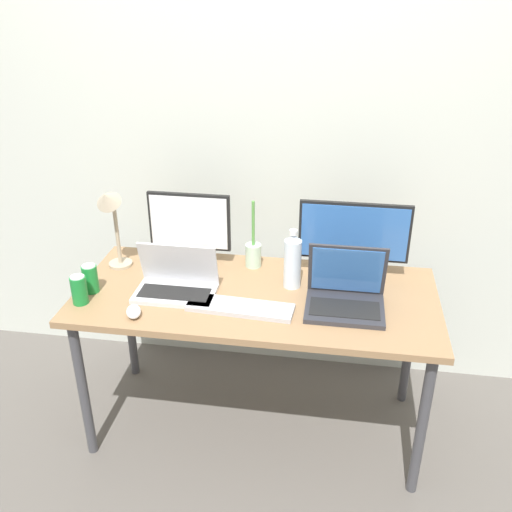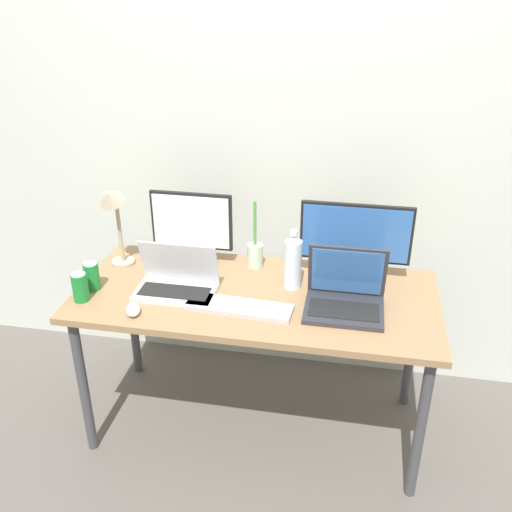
{
  "view_description": "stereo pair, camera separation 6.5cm",
  "coord_description": "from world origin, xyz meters",
  "px_view_note": "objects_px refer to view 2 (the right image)",
  "views": [
    {
      "loc": [
        0.33,
        -2.09,
        2.0
      ],
      "look_at": [
        0.0,
        0.0,
        0.92
      ],
      "focal_mm": 40.0,
      "sensor_mm": 36.0,
      "label": 1
    },
    {
      "loc": [
        0.39,
        -2.08,
        2.0
      ],
      "look_at": [
        0.0,
        0.0,
        0.92
      ],
      "focal_mm": 40.0,
      "sensor_mm": 36.0,
      "label": 2
    }
  ],
  "objects_px": {
    "monitor_center": "(355,238)",
    "keyboard_main": "(239,307)",
    "laptop_silver": "(177,280)",
    "soda_can_by_laptop": "(92,276)",
    "work_desk": "(256,307)",
    "mouse_by_keyboard": "(133,310)",
    "water_bottle": "(293,261)",
    "laptop_secondary": "(345,295)",
    "monitor_left": "(192,228)",
    "soda_can_near_keyboard": "(80,287)",
    "bamboo_vase": "(255,253)",
    "desk_lamp": "(113,212)"
  },
  "relations": [
    {
      "from": "work_desk",
      "to": "soda_can_by_laptop",
      "type": "distance_m",
      "value": 0.72
    },
    {
      "from": "mouse_by_keyboard",
      "to": "desk_lamp",
      "type": "distance_m",
      "value": 0.5
    },
    {
      "from": "monitor_center",
      "to": "mouse_by_keyboard",
      "type": "xyz_separation_m",
      "value": [
        -0.86,
        -0.48,
        -0.17
      ]
    },
    {
      "from": "work_desk",
      "to": "mouse_by_keyboard",
      "type": "xyz_separation_m",
      "value": [
        -0.46,
        -0.25,
        0.09
      ]
    },
    {
      "from": "mouse_by_keyboard",
      "to": "water_bottle",
      "type": "xyz_separation_m",
      "value": [
        0.61,
        0.34,
        0.11
      ]
    },
    {
      "from": "laptop_silver",
      "to": "soda_can_by_laptop",
      "type": "bearing_deg",
      "value": -172.22
    },
    {
      "from": "soda_can_by_laptop",
      "to": "desk_lamp",
      "type": "height_order",
      "value": "desk_lamp"
    },
    {
      "from": "soda_can_by_laptop",
      "to": "bamboo_vase",
      "type": "distance_m",
      "value": 0.74
    },
    {
      "from": "laptop_secondary",
      "to": "keyboard_main",
      "type": "distance_m",
      "value": 0.44
    },
    {
      "from": "monitor_center",
      "to": "keyboard_main",
      "type": "xyz_separation_m",
      "value": [
        -0.45,
        -0.37,
        -0.18
      ]
    },
    {
      "from": "monitor_left",
      "to": "monitor_center",
      "type": "xyz_separation_m",
      "value": [
        0.75,
        -0.01,
        0.02
      ]
    },
    {
      "from": "laptop_silver",
      "to": "monitor_center",
      "type": "bearing_deg",
      "value": 20.24
    },
    {
      "from": "laptop_silver",
      "to": "mouse_by_keyboard",
      "type": "bearing_deg",
      "value": -120.4
    },
    {
      "from": "monitor_left",
      "to": "mouse_by_keyboard",
      "type": "relative_size",
      "value": 3.95
    },
    {
      "from": "laptop_silver",
      "to": "water_bottle",
      "type": "height_order",
      "value": "water_bottle"
    },
    {
      "from": "water_bottle",
      "to": "mouse_by_keyboard",
      "type": "bearing_deg",
      "value": -150.97
    },
    {
      "from": "soda_can_near_keyboard",
      "to": "water_bottle",
      "type": "bearing_deg",
      "value": 17.82
    },
    {
      "from": "bamboo_vase",
      "to": "water_bottle",
      "type": "bearing_deg",
      "value": -39.18
    },
    {
      "from": "laptop_secondary",
      "to": "mouse_by_keyboard",
      "type": "bearing_deg",
      "value": -166.38
    },
    {
      "from": "monitor_left",
      "to": "monitor_center",
      "type": "height_order",
      "value": "monitor_center"
    },
    {
      "from": "laptop_silver",
      "to": "water_bottle",
      "type": "xyz_separation_m",
      "value": [
        0.48,
        0.13,
        0.07
      ]
    },
    {
      "from": "soda_can_by_laptop",
      "to": "mouse_by_keyboard",
      "type": "bearing_deg",
      "value": -32.71
    },
    {
      "from": "laptop_secondary",
      "to": "work_desk",
      "type": "bearing_deg",
      "value": 172.88
    },
    {
      "from": "monitor_center",
      "to": "water_bottle",
      "type": "bearing_deg",
      "value": -150.58
    },
    {
      "from": "work_desk",
      "to": "keyboard_main",
      "type": "distance_m",
      "value": 0.17
    },
    {
      "from": "work_desk",
      "to": "bamboo_vase",
      "type": "xyz_separation_m",
      "value": [
        -0.05,
        0.25,
        0.13
      ]
    },
    {
      "from": "mouse_by_keyboard",
      "to": "water_bottle",
      "type": "bearing_deg",
      "value": 7.81
    },
    {
      "from": "work_desk",
      "to": "laptop_secondary",
      "type": "bearing_deg",
      "value": -7.12
    },
    {
      "from": "monitor_center",
      "to": "water_bottle",
      "type": "distance_m",
      "value": 0.3
    },
    {
      "from": "laptop_silver",
      "to": "bamboo_vase",
      "type": "distance_m",
      "value": 0.41
    },
    {
      "from": "laptop_secondary",
      "to": "monitor_left",
      "type": "bearing_deg",
      "value": 158.32
    },
    {
      "from": "monitor_left",
      "to": "bamboo_vase",
      "type": "bearing_deg",
      "value": 0.89
    },
    {
      "from": "mouse_by_keyboard",
      "to": "soda_can_near_keyboard",
      "type": "bearing_deg",
      "value": 145.34
    },
    {
      "from": "laptop_silver",
      "to": "work_desk",
      "type": "bearing_deg",
      "value": 7.23
    },
    {
      "from": "laptop_silver",
      "to": "monitor_left",
      "type": "bearing_deg",
      "value": 92.19
    },
    {
      "from": "keyboard_main",
      "to": "monitor_center",
      "type": "bearing_deg",
      "value": 43.48
    },
    {
      "from": "keyboard_main",
      "to": "soda_can_near_keyboard",
      "type": "bearing_deg",
      "value": -172.01
    },
    {
      "from": "monitor_left",
      "to": "bamboo_vase",
      "type": "height_order",
      "value": "monitor_left"
    },
    {
      "from": "laptop_secondary",
      "to": "bamboo_vase",
      "type": "height_order",
      "value": "bamboo_vase"
    },
    {
      "from": "monitor_left",
      "to": "desk_lamp",
      "type": "bearing_deg",
      "value": -158.31
    },
    {
      "from": "bamboo_vase",
      "to": "desk_lamp",
      "type": "bearing_deg",
      "value": -167.93
    },
    {
      "from": "monitor_left",
      "to": "water_bottle",
      "type": "xyz_separation_m",
      "value": [
        0.5,
        -0.16,
        -0.05
      ]
    },
    {
      "from": "laptop_secondary",
      "to": "monitor_center",
      "type": "bearing_deg",
      "value": 85.26
    },
    {
      "from": "soda_can_near_keyboard",
      "to": "laptop_silver",
      "type": "bearing_deg",
      "value": 21.49
    },
    {
      "from": "monitor_center",
      "to": "keyboard_main",
      "type": "height_order",
      "value": "monitor_center"
    },
    {
      "from": "work_desk",
      "to": "laptop_secondary",
      "type": "distance_m",
      "value": 0.4
    },
    {
      "from": "water_bottle",
      "to": "soda_can_near_keyboard",
      "type": "relative_size",
      "value": 2.15
    },
    {
      "from": "work_desk",
      "to": "soda_can_by_laptop",
      "type": "bearing_deg",
      "value": -172.49
    },
    {
      "from": "monitor_left",
      "to": "laptop_secondary",
      "type": "bearing_deg",
      "value": -21.68
    },
    {
      "from": "monitor_center",
      "to": "keyboard_main",
      "type": "distance_m",
      "value": 0.61
    }
  ]
}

